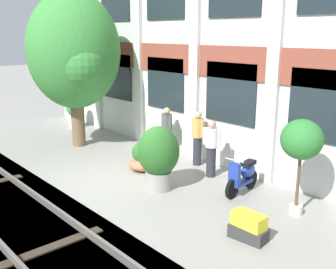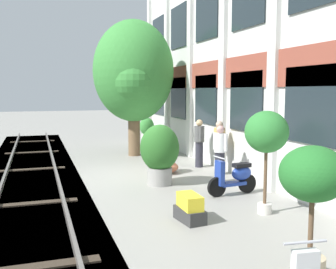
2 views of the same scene
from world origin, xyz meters
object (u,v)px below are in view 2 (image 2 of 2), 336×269
object	(u,v)px
potted_plant_ribbed_drum	(160,152)
potted_plant_wide_bowl	(164,162)
potted_plant_terracotta_small	(313,182)
potted_plant_square_trough	(190,209)
potted_plant_glazed_jar	(147,130)
scooter_second_parked	(235,177)
resident_near_plants	(219,146)
broadleaf_tree	(134,74)
potted_plant_low_pan	(267,134)
resident_watching_tracks	(199,142)
resident_by_doorway	(220,152)

from	to	relation	value
potted_plant_ribbed_drum	potted_plant_wide_bowl	xyz separation A→B (m)	(-1.38, 0.59, -0.55)
potted_plant_terracotta_small	potted_plant_square_trough	size ratio (longest dim) A/B	2.41
potted_plant_wide_bowl	potted_plant_glazed_jar	bearing A→B (deg)	169.46
scooter_second_parked	potted_plant_square_trough	bearing A→B (deg)	33.45
potted_plant_wide_bowl	potted_plant_square_trough	size ratio (longest dim) A/B	1.14
potted_plant_wide_bowl	potted_plant_glazed_jar	size ratio (longest dim) A/B	0.66
potted_plant_terracotta_small	potted_plant_wide_bowl	distance (m)	7.28
potted_plant_square_trough	resident_near_plants	size ratio (longest dim) A/B	0.46
broadleaf_tree	resident_near_plants	bearing A→B (deg)	20.70
potted_plant_terracotta_small	potted_plant_square_trough	xyz separation A→B (m)	(-2.72, -0.67, -1.09)
potted_plant_glazed_jar	resident_near_plants	world-z (taller)	resident_near_plants
broadleaf_tree	scooter_second_parked	world-z (taller)	broadleaf_tree
scooter_second_parked	resident_near_plants	distance (m)	2.40
potted_plant_glazed_jar	scooter_second_parked	distance (m)	9.09
resident_near_plants	potted_plant_wide_bowl	bearing A→B (deg)	-15.28
potted_plant_low_pan	potted_plant_glazed_jar	bearing A→B (deg)	177.79
potted_plant_ribbed_drum	potted_plant_glazed_jar	xyz separation A→B (m)	(-7.49, 1.72, -0.19)
broadleaf_tree	potted_plant_wide_bowl	size ratio (longest dim) A/B	6.06
potted_plant_low_pan	potted_plant_glazed_jar	distance (m)	10.67
potted_plant_ribbed_drum	scooter_second_parked	distance (m)	2.20
resident_watching_tracks	resident_near_plants	world-z (taller)	resident_near_plants
potted_plant_terracotta_small	resident_near_plants	xyz separation A→B (m)	(-6.50, 1.80, -0.46)
resident_near_plants	potted_plant_low_pan	bearing A→B (deg)	87.87
potted_plant_ribbed_drum	resident_by_doorway	bearing A→B (deg)	80.32
potted_plant_low_pan	resident_watching_tracks	world-z (taller)	potted_plant_low_pan
broadleaf_tree	potted_plant_glazed_jar	world-z (taller)	broadleaf_tree
resident_watching_tracks	scooter_second_parked	bearing A→B (deg)	94.07
potted_plant_square_trough	resident_watching_tracks	world-z (taller)	resident_watching_tracks
resident_near_plants	resident_watching_tracks	bearing A→B (deg)	-74.93
resident_watching_tracks	resident_near_plants	distance (m)	1.27
resident_by_doorway	resident_near_plants	world-z (taller)	resident_near_plants
potted_plant_low_pan	potted_plant_terracotta_small	bearing A→B (deg)	-20.47
broadleaf_tree	potted_plant_ribbed_drum	world-z (taller)	broadleaf_tree
potted_plant_terracotta_small	potted_plant_square_trough	distance (m)	3.00
scooter_second_parked	resident_watching_tracks	world-z (taller)	resident_watching_tracks
resident_by_doorway	resident_watching_tracks	world-z (taller)	resident_watching_tracks
potted_plant_square_trough	scooter_second_parked	world-z (taller)	scooter_second_parked
potted_plant_glazed_jar	potted_plant_low_pan	bearing A→B (deg)	-2.21
broadleaf_tree	potted_plant_low_pan	world-z (taller)	broadleaf_tree
resident_near_plants	resident_by_doorway	bearing A→B (deg)	75.05
broadleaf_tree	potted_plant_low_pan	distance (m)	8.27
potted_plant_ribbed_drum	potted_plant_terracotta_small	size ratio (longest dim) A/B	0.90
potted_plant_square_trough	resident_watching_tracks	bearing A→B (deg)	154.97
potted_plant_glazed_jar	resident_near_plants	distance (m)	6.83
potted_plant_wide_bowl	resident_by_doorway	bearing A→B (deg)	33.03
potted_plant_ribbed_drum	resident_by_doorway	size ratio (longest dim) A/B	1.03
potted_plant_terracotta_small	resident_near_plants	bearing A→B (deg)	164.49
potted_plant_square_trough	potted_plant_glazed_jar	xyz separation A→B (m)	(-10.60, 2.08, 0.47)
potted_plant_square_trough	resident_watching_tracks	size ratio (longest dim) A/B	0.48
broadleaf_tree	resident_by_doorway	distance (m)	5.86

